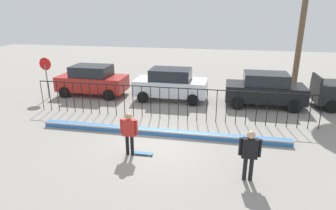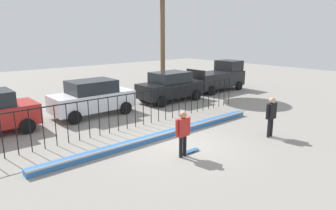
{
  "view_description": "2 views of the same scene",
  "coord_description": "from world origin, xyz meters",
  "px_view_note": "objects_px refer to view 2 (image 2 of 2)",
  "views": [
    {
      "loc": [
        2.62,
        -10.27,
        5.28
      ],
      "look_at": [
        0.3,
        1.36,
        1.32
      ],
      "focal_mm": 30.97,
      "sensor_mm": 36.0,
      "label": 1
    },
    {
      "loc": [
        -7.62,
        -8.06,
        4.3
      ],
      "look_at": [
        0.12,
        0.9,
        1.45
      ],
      "focal_mm": 31.83,
      "sensor_mm": 36.0,
      "label": 2
    }
  ],
  "objects_px": {
    "skateboard": "(190,151)",
    "pickup_truck": "(218,77)",
    "parked_car_white": "(92,97)",
    "parked_car_black": "(170,86)",
    "camera_operator": "(271,113)",
    "skateboarder": "(183,130)"
  },
  "relations": [
    {
      "from": "skateboard",
      "to": "parked_car_white",
      "type": "bearing_deg",
      "value": 90.78
    },
    {
      "from": "parked_car_white",
      "to": "parked_car_black",
      "type": "xyz_separation_m",
      "value": [
        5.42,
        -0.13,
        0.0
      ]
    },
    {
      "from": "parked_car_black",
      "to": "pickup_truck",
      "type": "xyz_separation_m",
      "value": [
        5.28,
        0.4,
        0.06
      ]
    },
    {
      "from": "skateboarder",
      "to": "parked_car_black",
      "type": "distance_m",
      "value": 9.04
    },
    {
      "from": "skateboard",
      "to": "pickup_truck",
      "type": "relative_size",
      "value": 0.17
    },
    {
      "from": "skateboarder",
      "to": "parked_car_black",
      "type": "height_order",
      "value": "parked_car_black"
    },
    {
      "from": "camera_operator",
      "to": "parked_car_black",
      "type": "relative_size",
      "value": 0.4
    },
    {
      "from": "skateboard",
      "to": "parked_car_white",
      "type": "distance_m",
      "value": 7.2
    },
    {
      "from": "pickup_truck",
      "to": "camera_operator",
      "type": "bearing_deg",
      "value": -130.35
    },
    {
      "from": "skateboarder",
      "to": "skateboard",
      "type": "bearing_deg",
      "value": 43.12
    },
    {
      "from": "skateboarder",
      "to": "camera_operator",
      "type": "relative_size",
      "value": 0.98
    },
    {
      "from": "pickup_truck",
      "to": "parked_car_white",
      "type": "bearing_deg",
      "value": 179.38
    },
    {
      "from": "skateboard",
      "to": "pickup_truck",
      "type": "height_order",
      "value": "pickup_truck"
    },
    {
      "from": "skateboard",
      "to": "skateboarder",
      "type": "bearing_deg",
      "value": -171.31
    },
    {
      "from": "parked_car_white",
      "to": "parked_car_black",
      "type": "distance_m",
      "value": 5.42
    },
    {
      "from": "skateboarder",
      "to": "parked_car_black",
      "type": "xyz_separation_m",
      "value": [
        5.61,
        7.09,
        -0.04
      ]
    },
    {
      "from": "camera_operator",
      "to": "skateboard",
      "type": "bearing_deg",
      "value": 2.26
    },
    {
      "from": "skateboarder",
      "to": "parked_car_white",
      "type": "bearing_deg",
      "value": 121.54
    },
    {
      "from": "skateboard",
      "to": "parked_car_black",
      "type": "bearing_deg",
      "value": 52.3
    },
    {
      "from": "parked_car_white",
      "to": "pickup_truck",
      "type": "bearing_deg",
      "value": -2.16
    },
    {
      "from": "parked_car_black",
      "to": "skateboarder",
      "type": "bearing_deg",
      "value": -129.65
    },
    {
      "from": "skateboard",
      "to": "parked_car_black",
      "type": "relative_size",
      "value": 0.19
    }
  ]
}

